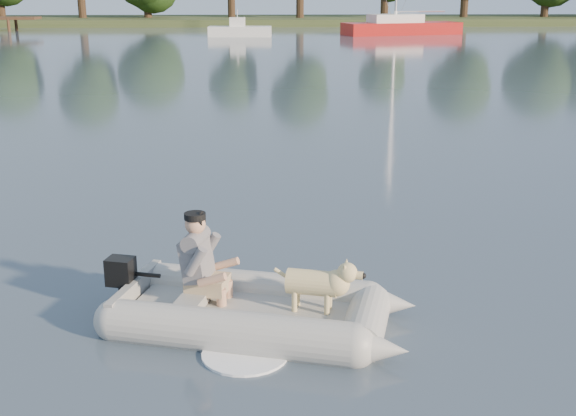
{
  "coord_description": "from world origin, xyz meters",
  "views": [
    {
      "loc": [
        -0.32,
        -6.1,
        3.3
      ],
      "look_at": [
        0.05,
        2.17,
        0.75
      ],
      "focal_mm": 45.0,
      "sensor_mm": 36.0,
      "label": 1
    }
  ],
  "objects_px": {
    "dog": "(312,287)",
    "motorboat": "(240,24)",
    "man": "(198,256)",
    "dinghy": "(255,278)",
    "sailboat": "(400,27)"
  },
  "relations": [
    {
      "from": "motorboat",
      "to": "sailboat",
      "type": "bearing_deg",
      "value": 11.33
    },
    {
      "from": "dog",
      "to": "man",
      "type": "bearing_deg",
      "value": -180.0
    },
    {
      "from": "man",
      "to": "motorboat",
      "type": "distance_m",
      "value": 43.78
    },
    {
      "from": "dinghy",
      "to": "sailboat",
      "type": "bearing_deg",
      "value": 92.64
    },
    {
      "from": "dinghy",
      "to": "man",
      "type": "xyz_separation_m",
      "value": [
        -0.58,
        0.21,
        0.17
      ]
    },
    {
      "from": "dog",
      "to": "motorboat",
      "type": "relative_size",
      "value": 0.18
    },
    {
      "from": "dinghy",
      "to": "man",
      "type": "relative_size",
      "value": 4.52
    },
    {
      "from": "dinghy",
      "to": "motorboat",
      "type": "xyz_separation_m",
      "value": [
        -0.99,
        43.98,
        0.34
      ]
    },
    {
      "from": "motorboat",
      "to": "sailboat",
      "type": "relative_size",
      "value": 0.38
    },
    {
      "from": "man",
      "to": "dinghy",
      "type": "bearing_deg",
      "value": -4.24
    },
    {
      "from": "sailboat",
      "to": "dog",
      "type": "bearing_deg",
      "value": -116.6
    },
    {
      "from": "dinghy",
      "to": "motorboat",
      "type": "relative_size",
      "value": 0.97
    },
    {
      "from": "man",
      "to": "dog",
      "type": "distance_m",
      "value": 1.2
    },
    {
      "from": "motorboat",
      "to": "sailboat",
      "type": "distance_m",
      "value": 11.5
    },
    {
      "from": "dinghy",
      "to": "man",
      "type": "distance_m",
      "value": 0.64
    }
  ]
}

